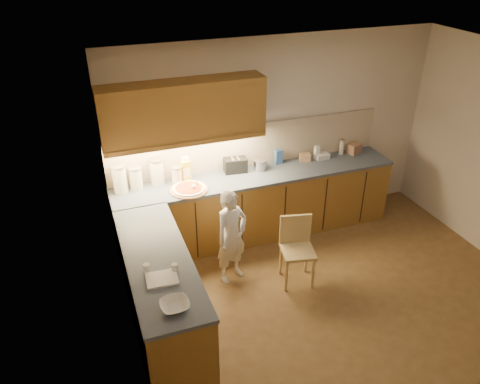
{
  "coord_description": "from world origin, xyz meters",
  "views": [
    {
      "loc": [
        -2.45,
        -3.3,
        3.69
      ],
      "look_at": [
        -0.8,
        1.2,
        1.0
      ],
      "focal_mm": 35.0,
      "sensor_mm": 36.0,
      "label": 1
    }
  ],
  "objects": [
    {
      "name": "card_box_a",
      "position": [
        0.39,
        1.86,
        0.97
      ],
      "size": [
        0.17,
        0.14,
        0.1
      ],
      "primitive_type": "cube",
      "rotation": [
        0.0,
        0.0,
        -0.3
      ],
      "color": "tan",
      "rests_on": "l_counter"
    },
    {
      "name": "wooden_chair",
      "position": [
        -0.29,
        0.66,
        0.48
      ],
      "size": [
        0.44,
        0.44,
        0.83
      ],
      "rotation": [
        0.0,
        0.0,
        -0.22
      ],
      "color": "tan",
      "rests_on": "ground"
    },
    {
      "name": "pizza_on_board",
      "position": [
        -1.32,
        1.58,
        0.94
      ],
      "size": [
        0.46,
        0.46,
        0.19
      ],
      "rotation": [
        0.0,
        0.0,
        -0.42
      ],
      "color": "tan",
      "rests_on": "l_counter"
    },
    {
      "name": "steel_pot",
      "position": [
        -0.29,
        1.82,
        0.99
      ],
      "size": [
        0.19,
        0.19,
        0.14
      ],
      "color": "#A2A3A7",
      "rests_on": "l_counter"
    },
    {
      "name": "l_counter",
      "position": [
        -0.92,
        1.25,
        0.46
      ],
      "size": [
        3.77,
        2.62,
        0.92
      ],
      "color": "olive",
      "rests_on": "ground"
    },
    {
      "name": "canister_a",
      "position": [
        -2.1,
        1.83,
        1.1
      ],
      "size": [
        0.18,
        0.18,
        0.35
      ],
      "rotation": [
        0.0,
        0.0,
        -0.33
      ],
      "color": "silver",
      "rests_on": "l_counter"
    },
    {
      "name": "card_box_b",
      "position": [
        1.16,
        1.85,
        0.99
      ],
      "size": [
        0.22,
        0.19,
        0.14
      ],
      "primitive_type": "cube",
      "rotation": [
        0.0,
        0.0,
        0.32
      ],
      "color": "#A27657",
      "rests_on": "l_counter"
    },
    {
      "name": "white_bottle",
      "position": [
        0.56,
        1.85,
        1.01
      ],
      "size": [
        0.06,
        0.06,
        0.19
      ],
      "primitive_type": "cube",
      "rotation": [
        0.0,
        0.0,
        -0.0
      ],
      "color": "silver",
      "rests_on": "l_counter"
    },
    {
      "name": "tall_jar",
      "position": [
        0.97,
        1.87,
        1.03
      ],
      "size": [
        0.07,
        0.07,
        0.22
      ],
      "rotation": [
        0.0,
        0.0,
        0.4
      ],
      "color": "silver",
      "rests_on": "l_counter"
    },
    {
      "name": "oil_jug",
      "position": [
        -1.29,
        1.82,
        1.07
      ],
      "size": [
        0.13,
        0.1,
        0.34
      ],
      "rotation": [
        0.0,
        0.0,
        0.19
      ],
      "color": "gold",
      "rests_on": "l_counter"
    },
    {
      "name": "mixing_bowl",
      "position": [
        -1.95,
        -0.35,
        0.95
      ],
      "size": [
        0.26,
        0.26,
        0.06
      ],
      "primitive_type": "imported",
      "rotation": [
        0.0,
        0.0,
        0.04
      ],
      "color": "silver",
      "rests_on": "l_counter"
    },
    {
      "name": "spice_jar_a",
      "position": [
        -2.08,
        0.21,
        0.96
      ],
      "size": [
        0.06,
        0.06,
        0.08
      ],
      "primitive_type": "cylinder",
      "rotation": [
        0.0,
        0.0,
        -0.05
      ],
      "color": "white",
      "rests_on": "l_counter"
    },
    {
      "name": "upper_cabinets",
      "position": [
        -1.27,
        1.82,
        1.85
      ],
      "size": [
        1.95,
        0.36,
        0.73
      ],
      "color": "olive",
      "rests_on": "ground"
    },
    {
      "name": "canister_b",
      "position": [
        -1.91,
        1.85,
        1.07
      ],
      "size": [
        0.17,
        0.17,
        0.29
      ],
      "rotation": [
        0.0,
        0.0,
        0.18
      ],
      "color": "white",
      "rests_on": "l_counter"
    },
    {
      "name": "canister_c",
      "position": [
        -1.64,
        1.9,
        1.09
      ],
      "size": [
        0.18,
        0.18,
        0.33
      ],
      "rotation": [
        0.0,
        0.0,
        -0.34
      ],
      "color": "silver",
      "rests_on": "l_counter"
    },
    {
      "name": "room",
      "position": [
        0.0,
        0.0,
        1.68
      ],
      "size": [
        4.54,
        4.5,
        2.62
      ],
      "color": "brown",
      "rests_on": "ground"
    },
    {
      "name": "flat_pack",
      "position": [
        0.64,
        1.84,
        0.96
      ],
      "size": [
        0.19,
        0.14,
        0.07
      ],
      "primitive_type": "cube",
      "rotation": [
        0.0,
        0.0,
        -0.03
      ],
      "color": "silver",
      "rests_on": "l_counter"
    },
    {
      "name": "canister_d",
      "position": [
        -1.41,
        1.82,
        1.04
      ],
      "size": [
        0.14,
        0.14,
        0.23
      ],
      "rotation": [
        0.0,
        0.0,
        -0.01
      ],
      "color": "silver",
      "rests_on": "l_counter"
    },
    {
      "name": "spice_jar_b",
      "position": [
        -1.84,
        0.12,
        0.96
      ],
      "size": [
        0.07,
        0.07,
        0.08
      ],
      "primitive_type": "cylinder",
      "rotation": [
        0.0,
        0.0,
        0.19
      ],
      "color": "silver",
      "rests_on": "l_counter"
    },
    {
      "name": "toaster",
      "position": [
        -0.62,
        1.87,
        1.01
      ],
      "size": [
        0.31,
        0.2,
        0.19
      ],
      "rotation": [
        0.0,
        0.0,
        -0.12
      ],
      "color": "black",
      "rests_on": "l_counter"
    },
    {
      "name": "dough_cloth",
      "position": [
        -1.98,
        0.05,
        0.93
      ],
      "size": [
        0.3,
        0.24,
        0.02
      ],
      "primitive_type": "cube",
      "rotation": [
        0.0,
        0.0,
        -0.06
      ],
      "color": "white",
      "rests_on": "l_counter"
    },
    {
      "name": "child",
      "position": [
        -1.0,
        0.93,
        0.59
      ],
      "size": [
        0.51,
        0.43,
        1.18
      ],
      "primitive_type": "imported",
      "rotation": [
        0.0,
        0.0,
        0.39
      ],
      "color": "white",
      "rests_on": "ground"
    },
    {
      "name": "backsplash",
      "position": [
        -0.38,
        1.99,
        1.21
      ],
      "size": [
        3.75,
        0.02,
        0.58
      ],
      "primitive_type": "cube",
      "color": "#B8A88F",
      "rests_on": "l_counter"
    },
    {
      "name": "blue_box",
      "position": [
        0.01,
        1.9,
        1.02
      ],
      "size": [
        0.1,
        0.08,
        0.2
      ],
      "primitive_type": "cube",
      "rotation": [
        0.0,
        0.0,
        0.05
      ],
      "color": "#315595",
      "rests_on": "l_counter"
    }
  ]
}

